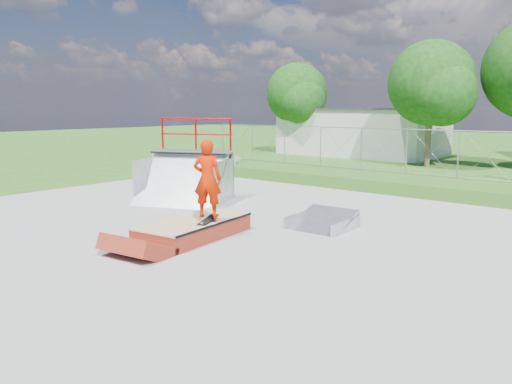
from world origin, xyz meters
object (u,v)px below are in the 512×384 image
quarter_pipe (183,161)px  skater (207,182)px  flat_bank_ramp (322,221)px  grind_box (194,229)px

quarter_pipe → skater: size_ratio=1.50×
quarter_pipe → flat_bank_ramp: (5.51, -0.20, -1.16)m
quarter_pipe → skater: bearing=-58.2°
flat_bank_ramp → skater: (-1.53, -2.62, 1.18)m
grind_box → flat_bank_ramp: (1.89, 2.74, 0.00)m
quarter_pipe → skater: 4.88m
skater → quarter_pipe: bearing=-64.6°
grind_box → quarter_pipe: 4.81m
flat_bank_ramp → quarter_pipe: bearing=175.8°
grind_box → flat_bank_ramp: flat_bank_ramp is taller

